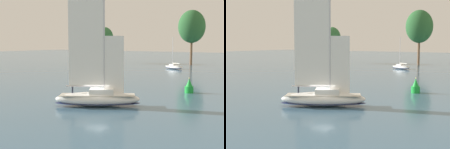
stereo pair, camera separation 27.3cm
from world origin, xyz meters
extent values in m
plane|color=#42667F|center=(0.00, 0.00, 0.00)|extent=(400.00, 400.00, 0.00)
cylinder|color=brown|center=(-14.51, 69.43, 4.79)|extent=(0.77, 0.77, 9.59)
ellipsoid|color=#285B2D|center=(-14.51, 69.43, 12.49)|extent=(8.63, 8.63, 10.55)
cylinder|color=brown|center=(-44.38, 62.79, 3.47)|extent=(0.56, 0.56, 6.95)
ellipsoid|color=#336B38|center=(-44.38, 62.79, 9.05)|extent=(6.25, 6.25, 7.64)
ellipsoid|color=white|center=(0.00, 0.00, 0.84)|extent=(9.79, 7.71, 1.68)
ellipsoid|color=#19234C|center=(0.00, 0.00, 0.38)|extent=(9.89, 7.78, 0.20)
cube|color=#BCB7A8|center=(0.00, 0.00, 1.33)|extent=(8.56, 6.69, 0.06)
cube|color=silver|center=(0.41, 0.27, 1.71)|extent=(3.37, 3.13, 0.69)
cylinder|color=silver|center=(0.66, 0.43, 7.54)|extent=(0.20, 0.20, 12.35)
cylinder|color=silver|center=(-1.20, -0.78, 2.35)|extent=(3.82, 2.56, 0.17)
cube|color=white|center=(-1.05, -0.68, 7.41)|extent=(3.45, 2.26, 10.13)
cube|color=white|center=(1.66, 1.08, 4.76)|extent=(1.84, 1.21, 6.79)
cylinder|color=#232838|center=(-2.67, -1.34, 1.79)|extent=(0.28, 0.28, 0.85)
cylinder|color=#262628|center=(-2.67, -1.34, 2.54)|extent=(0.47, 0.47, 0.65)
sphere|color=tan|center=(-2.67, -1.34, 2.98)|extent=(0.24, 0.24, 0.24)
ellipsoid|color=silver|center=(-13.25, 52.66, 0.55)|extent=(6.61, 4.22, 1.09)
ellipsoid|color=#19234C|center=(-13.25, 52.66, 0.25)|extent=(6.67, 4.26, 0.13)
cube|color=#BCB7A8|center=(-13.25, 52.66, 0.88)|extent=(5.78, 3.64, 0.06)
cube|color=silver|center=(-13.55, 52.79, 1.13)|extent=(2.15, 1.87, 0.45)
cylinder|color=silver|center=(-13.72, 52.87, 4.92)|extent=(0.13, 0.13, 8.03)
cylinder|color=silver|center=(-12.40, 52.29, 1.55)|extent=(2.69, 1.26, 0.11)
cylinder|color=silver|center=(-12.40, 52.29, 1.62)|extent=(2.45, 1.20, 0.17)
cylinder|color=green|center=(5.33, 15.30, 0.48)|extent=(1.27, 1.27, 0.95)
cone|color=green|center=(5.33, 15.30, 1.53)|extent=(0.95, 0.95, 1.16)
sphere|color=#F2F266|center=(5.33, 15.30, 2.19)|extent=(0.16, 0.16, 0.16)
camera|label=1|loc=(21.70, -28.55, 7.42)|focal=50.00mm
camera|label=2|loc=(21.93, -28.39, 7.42)|focal=50.00mm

